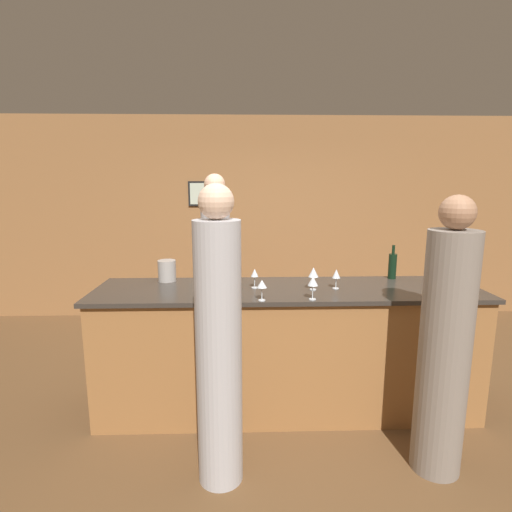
# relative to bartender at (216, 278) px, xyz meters

# --- Properties ---
(ground_plane) EXTENTS (14.00, 14.00, 0.00)m
(ground_plane) POSITION_rel_bartender_xyz_m (0.64, -0.83, -0.95)
(ground_plane) COLOR brown
(back_wall) EXTENTS (8.00, 0.08, 2.80)m
(back_wall) POSITION_rel_bartender_xyz_m (0.64, 1.67, 0.45)
(back_wall) COLOR olive
(back_wall) RESTS_ON ground_plane
(bar_counter) EXTENTS (3.14, 0.77, 1.06)m
(bar_counter) POSITION_rel_bartender_xyz_m (0.64, -0.83, -0.42)
(bar_counter) COLOR #996638
(bar_counter) RESTS_ON ground_plane
(bartender) EXTENTS (0.29, 0.29, 2.00)m
(bartender) POSITION_rel_bartender_xyz_m (0.00, 0.00, 0.00)
(bartender) COLOR #B2B2B7
(bartender) RESTS_ON ground_plane
(guest_0) EXTENTS (0.32, 0.32, 1.84)m
(guest_0) POSITION_rel_bartender_xyz_m (1.58, -1.60, -0.08)
(guest_0) COLOR gray
(guest_0) RESTS_ON ground_plane
(guest_1) EXTENTS (0.29, 0.29, 1.91)m
(guest_1) POSITION_rel_bartender_xyz_m (0.12, -1.65, -0.04)
(guest_1) COLOR #B2B2B7
(guest_1) RESTS_ON ground_plane
(wine_bottle_0) EXTENTS (0.08, 0.08, 0.31)m
(wine_bottle_0) POSITION_rel_bartender_xyz_m (0.22, -0.51, 0.23)
(wine_bottle_0) COLOR black
(wine_bottle_0) RESTS_ON bar_counter
(wine_bottle_1) EXTENTS (0.07, 0.07, 0.30)m
(wine_bottle_1) POSITION_rel_bartender_xyz_m (1.61, -0.53, 0.23)
(wine_bottle_1) COLOR black
(wine_bottle_1) RESTS_ON bar_counter
(ice_bucket) EXTENTS (0.15, 0.15, 0.18)m
(ice_bucket) POSITION_rel_bartender_xyz_m (-0.39, -0.56, 0.20)
(ice_bucket) COLOR #9E9993
(ice_bucket) RESTS_ON bar_counter
(wine_glass_0) EXTENTS (0.08, 0.08, 0.16)m
(wine_glass_0) POSITION_rel_bartender_xyz_m (1.90, -1.14, 0.23)
(wine_glass_0) COLOR silver
(wine_glass_0) RESTS_ON bar_counter
(wine_glass_1) EXTENTS (0.07, 0.07, 0.16)m
(wine_glass_1) POSITION_rel_bartender_xyz_m (1.03, -0.85, 0.23)
(wine_glass_1) COLOR silver
(wine_glass_1) RESTS_ON bar_counter
(wine_glass_2) EXTENTS (0.08, 0.08, 0.17)m
(wine_glass_2) POSITION_rel_bartender_xyz_m (2.09, -0.97, 0.24)
(wine_glass_2) COLOR silver
(wine_glass_2) RESTS_ON bar_counter
(wine_glass_3) EXTENTS (0.08, 0.08, 0.18)m
(wine_glass_3) POSITION_rel_bartender_xyz_m (0.79, -1.15, 0.25)
(wine_glass_3) COLOR silver
(wine_glass_3) RESTS_ON bar_counter
(wine_glass_4) EXTENTS (0.07, 0.07, 0.15)m
(wine_glass_4) POSITION_rel_bartender_xyz_m (0.41, -1.17, 0.23)
(wine_glass_4) COLOR silver
(wine_glass_4) RESTS_ON bar_counter
(wine_glass_5) EXTENTS (0.08, 0.08, 0.18)m
(wine_glass_5) POSITION_rel_bartender_xyz_m (0.84, -0.88, 0.25)
(wine_glass_5) COLOR silver
(wine_glass_5) RESTS_ON bar_counter
(wine_glass_6) EXTENTS (0.06, 0.06, 0.16)m
(wine_glass_6) POSITION_rel_bartender_xyz_m (0.37, -0.81, 0.23)
(wine_glass_6) COLOR silver
(wine_glass_6) RESTS_ON bar_counter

